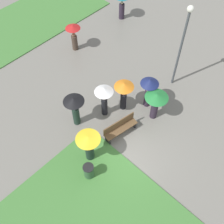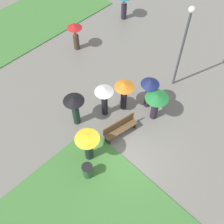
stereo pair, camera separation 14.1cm
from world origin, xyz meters
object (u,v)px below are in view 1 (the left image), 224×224
object	(u,v)px
crowd_person_yellow	(89,144)
crowd_person_white	(104,96)
lamp_post	(183,39)
crowd_person_green	(156,101)
lone_walker_far_path	(74,34)
trash_bin	(89,171)
crowd_person_black	(75,107)
park_bench	(120,127)
crowd_person_navy	(149,88)
crowd_person_orange	(124,90)
lone_walker_mid_plaza	(122,1)

from	to	relation	value
crowd_person_yellow	crowd_person_white	size ratio (longest dim) A/B	0.93
lamp_post	crowd_person_white	bearing A→B (deg)	163.45
crowd_person_green	lone_walker_far_path	bearing A→B (deg)	141.48
crowd_person_white	lone_walker_far_path	world-z (taller)	crowd_person_white
lone_walker_far_path	crowd_person_yellow	bearing A→B (deg)	-85.48
lamp_post	crowd_person_white	size ratio (longest dim) A/B	2.48
trash_bin	crowd_person_black	world-z (taller)	crowd_person_black
park_bench	trash_bin	size ratio (longest dim) A/B	2.19
crowd_person_white	crowd_person_black	distance (m)	1.52
crowd_person_green	lamp_post	bearing A→B (deg)	72.48
trash_bin	park_bench	bearing A→B (deg)	11.95
crowd_person_navy	crowd_person_yellow	size ratio (longest dim) A/B	1.03
crowd_person_orange	lone_walker_mid_plaza	world-z (taller)	crowd_person_orange
crowd_person_green	lone_walker_far_path	distance (m)	6.87
lone_walker_mid_plaza	crowd_person_yellow	bearing A→B (deg)	167.47
crowd_person_navy	crowd_person_black	size ratio (longest dim) A/B	0.98
crowd_person_black	lone_walker_far_path	distance (m)	5.66
crowd_person_green	crowd_person_black	distance (m)	3.94
crowd_person_navy	crowd_person_yellow	bearing A→B (deg)	152.53
trash_bin	lone_walker_far_path	xyz separation A→B (m)	(5.27, 6.84, 0.72)
park_bench	crowd_person_navy	bearing A→B (deg)	15.04
crowd_person_orange	crowd_person_white	bearing A→B (deg)	-54.84
crowd_person_black	lone_walker_far_path	world-z (taller)	crowd_person_black
park_bench	lamp_post	bearing A→B (deg)	12.09
crowd_person_navy	crowd_person_black	bearing A→B (deg)	122.72
trash_bin	crowd_person_black	size ratio (longest dim) A/B	0.43
crowd_person_green	crowd_person_yellow	xyz separation A→B (m)	(-3.90, 0.63, -0.06)
crowd_person_black	crowd_person_white	bearing A→B (deg)	-39.45
crowd_person_orange	lone_walker_mid_plaza	distance (m)	7.88
crowd_person_navy	crowd_person_green	size ratio (longest dim) A/B	1.08
lone_walker_far_path	lone_walker_mid_plaza	distance (m)	4.38
lamp_post	crowd_person_black	xyz separation A→B (m)	(-5.60, 1.85, -1.77)
lone_walker_mid_plaza	trash_bin	bearing A→B (deg)	168.14
crowd_person_white	crowd_person_orange	bearing A→B (deg)	53.80
crowd_person_orange	crowd_person_black	xyz separation A→B (m)	(-2.33, 1.04, -0.05)
crowd_person_orange	crowd_person_yellow	xyz separation A→B (m)	(-3.24, -0.88, -0.15)
lamp_post	lone_walker_far_path	size ratio (longest dim) A/B	2.79
lamp_post	lone_walker_mid_plaza	bearing A→B (deg)	68.28
lamp_post	crowd_person_white	distance (m)	4.70
trash_bin	crowd_person_yellow	xyz separation A→B (m)	(0.66, 0.63, 0.81)
trash_bin	crowd_person_green	xyz separation A→B (m)	(4.57, 0.01, 0.87)
park_bench	crowd_person_white	distance (m)	1.73
crowd_person_yellow	park_bench	bearing A→B (deg)	-35.53
crowd_person_orange	crowd_person_black	size ratio (longest dim) A/B	0.98
crowd_person_green	lone_walker_far_path	xyz separation A→B (m)	(0.70, 6.83, -0.15)
trash_bin	crowd_person_navy	xyz separation A→B (m)	(4.93, 0.75, 0.88)
crowd_person_yellow	crowd_person_white	distance (m)	2.66
crowd_person_navy	crowd_person_green	xyz separation A→B (m)	(-0.37, -0.75, -0.02)
crowd_person_black	lone_walker_mid_plaza	xyz separation A→B (m)	(8.07, 4.36, -0.01)
lamp_post	trash_bin	distance (m)	7.68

